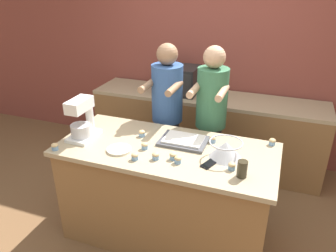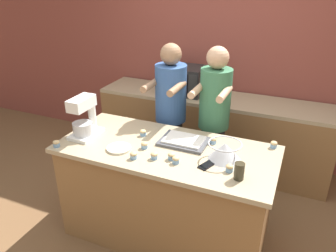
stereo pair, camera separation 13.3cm
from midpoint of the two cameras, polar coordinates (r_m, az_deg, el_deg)
ground_plane at (r=3.28m, az=-1.48°, el=-18.06°), size 16.00×16.00×0.00m
back_wall at (r=4.16m, az=7.40°, el=12.52°), size 10.00×0.06×2.70m
island_counter at (r=2.98m, az=-1.58°, el=-11.54°), size 1.82×0.84×0.93m
back_counter at (r=4.14m, az=5.58°, el=-0.68°), size 2.80×0.60×0.90m
person_left at (r=3.37m, az=-1.28°, el=1.16°), size 0.33×0.50×1.65m
person_right at (r=3.24m, az=6.21°, el=0.20°), size 0.32×0.49×1.66m
stand_mixer at (r=2.94m, az=-16.01°, el=0.82°), size 0.20×0.30×0.36m
mixing_bowl at (r=2.58m, az=8.54°, el=-4.03°), size 0.26×0.26×0.14m
baking_tray at (r=2.81m, az=1.37°, el=-2.54°), size 0.40×0.29×0.04m
microwave_oven at (r=4.01m, az=0.68°, el=8.07°), size 0.50×0.38×0.33m
cell_phone at (r=2.51m, az=5.63°, el=-6.62°), size 0.12×0.16×0.01m
drinking_glass at (r=2.38m, az=11.23°, el=-7.38°), size 0.07×0.07×0.13m
small_plate at (r=2.72m, az=-9.92°, el=-4.08°), size 0.20×0.20×0.02m
cupcake_0 at (r=2.46m, az=9.53°, el=-6.92°), size 0.06×0.06×0.06m
cupcake_1 at (r=2.82m, az=6.45°, el=-2.31°), size 0.06×0.06×0.06m
cupcake_2 at (r=2.92m, az=-5.88°, el=-1.28°), size 0.06×0.06×0.06m
cupcake_3 at (r=2.56m, az=-3.66°, el=-5.23°), size 0.06×0.06×0.06m
cupcake_4 at (r=2.57m, az=-7.28°, el=-5.27°), size 0.06×0.06×0.06m
cupcake_5 at (r=2.55m, az=-0.62°, el=-5.25°), size 0.06×0.06×0.06m
cupcake_6 at (r=2.71m, az=-5.49°, el=-3.45°), size 0.06×0.06×0.06m
cupcake_7 at (r=2.86m, az=-20.39°, el=-3.38°), size 0.06×0.06×0.06m
cupcake_8 at (r=2.88m, az=16.44°, el=-2.65°), size 0.06×0.06×0.06m
cupcake_9 at (r=2.51m, az=0.21°, el=-5.88°), size 0.06×0.06×0.06m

